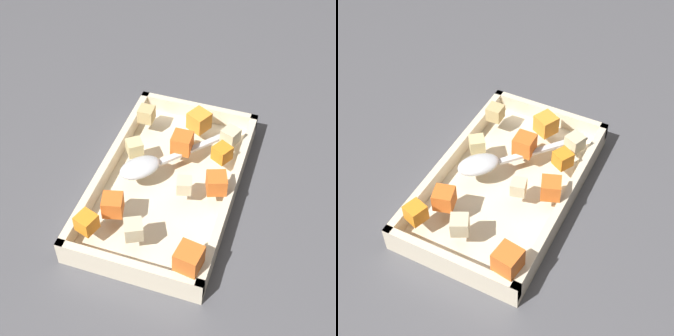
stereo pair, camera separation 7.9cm
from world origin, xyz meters
The scene contains 15 objects.
ground_plane centered at (0.00, 0.00, 0.00)m, with size 4.00×4.00×0.00m, color #4C4C51.
baking_dish centered at (-0.02, -0.02, 0.01)m, with size 0.36×0.21×0.04m.
carrot_chunk_corner_sw centered at (0.12, -0.09, 0.06)m, with size 0.03×0.03×0.03m, color orange.
carrot_chunk_far_left centered at (-0.14, 0.00, 0.06)m, with size 0.03×0.03×0.03m, color orange.
carrot_chunk_rim_edge centered at (-0.08, 0.06, 0.06)m, with size 0.03×0.03×0.03m, color orange.
carrot_chunk_near_left centered at (-0.01, 0.06, 0.06)m, with size 0.03×0.03×0.03m, color orange.
carrot_chunk_center centered at (-0.07, -0.01, 0.06)m, with size 0.03×0.03×0.03m, color orange.
carrot_chunk_mid_left centered at (0.13, 0.06, 0.06)m, with size 0.03×0.03×0.03m, color orange.
carrot_chunk_heap_top centered at (0.08, -0.07, 0.06)m, with size 0.03×0.03×0.03m, color orange.
potato_chunk_near_spoon centered at (0.01, 0.02, 0.06)m, with size 0.02×0.02×0.02m, color beige.
potato_chunk_corner_se centered at (-0.13, -0.09, 0.06)m, with size 0.03×0.03×0.03m, color tan.
potato_chunk_mid_right centered at (-0.12, 0.06, 0.06)m, with size 0.03×0.03×0.03m, color beige.
potato_chunk_near_right centered at (-0.04, -0.08, 0.06)m, with size 0.02×0.02×0.02m, color #E0CC89.
potato_chunk_far_right centered at (0.11, -0.02, 0.06)m, with size 0.03×0.03×0.03m, color beige.
serving_spoon centered at (-0.02, -0.05, 0.05)m, with size 0.19×0.17×0.02m.
Camera 2 is at (0.47, 0.23, 0.63)m, focal length 54.69 mm.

